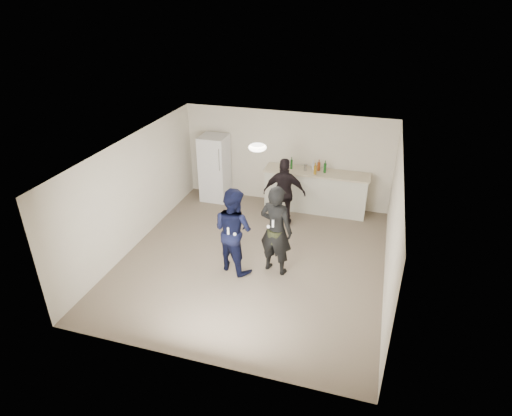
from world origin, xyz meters
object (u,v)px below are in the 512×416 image
(man, at_px, (233,230))
(woman, at_px, (276,230))
(counter, at_px, (315,192))
(fridge, at_px, (215,168))
(shaker, at_px, (305,167))
(spectator, at_px, (284,193))

(man, xyz_separation_m, woman, (0.85, 0.15, 0.05))
(counter, xyz_separation_m, fridge, (-2.76, -0.07, 0.38))
(counter, bearing_deg, man, -110.84)
(shaker, relative_size, man, 0.09)
(shaker, xyz_separation_m, man, (-0.88, -3.09, -0.26))
(counter, height_order, shaker, shaker)
(man, relative_size, spectator, 1.05)
(man, bearing_deg, counter, -87.27)
(shaker, height_order, man, man)
(counter, distance_m, fridge, 2.79)
(man, relative_size, woman, 0.95)
(shaker, relative_size, spectator, 0.10)
(fridge, relative_size, spectator, 1.03)
(counter, distance_m, woman, 2.98)
(counter, xyz_separation_m, woman, (-0.33, -2.93, 0.44))
(shaker, distance_m, woman, 2.94)
(fridge, distance_m, woman, 3.76)
(fridge, bearing_deg, spectator, -23.46)
(man, bearing_deg, woman, -146.13)
(woman, bearing_deg, man, 24.04)
(man, xyz_separation_m, spectator, (0.57, 2.08, -0.04))
(man, bearing_deg, spectator, -81.80)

